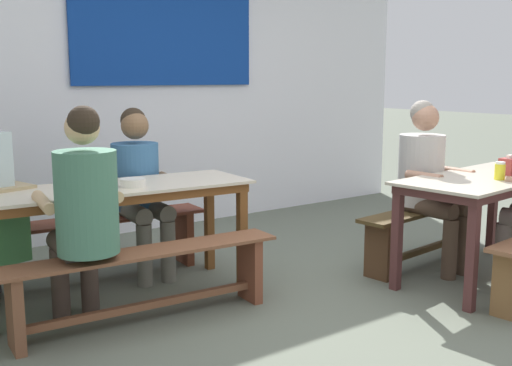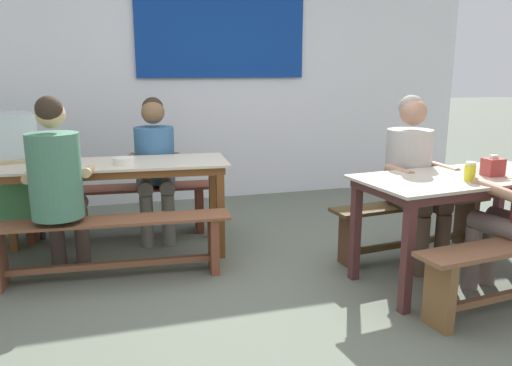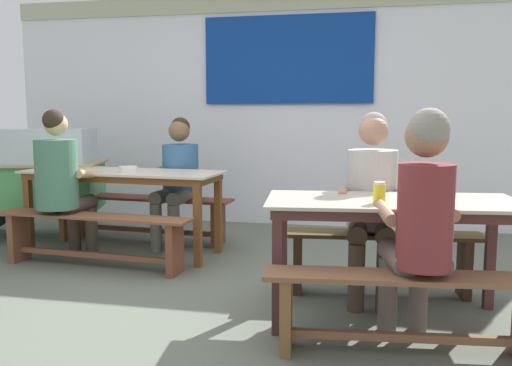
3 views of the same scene
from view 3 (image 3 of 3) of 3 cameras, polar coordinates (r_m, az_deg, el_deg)
The scene contains 16 objects.
ground_plane at distance 3.97m, azimuth -4.50°, elevation -11.56°, with size 40.00×40.00×0.00m, color #606758.
backdrop_wall at distance 6.32m, azimuth 2.26°, elevation 8.15°, with size 6.37×0.23×2.61m.
dining_table_far at distance 5.11m, azimuth -13.73°, elevation 0.35°, with size 1.86×0.75×0.76m.
dining_table_near at distance 3.43m, azimuth 13.99°, elevation -3.08°, with size 1.58×0.84×0.76m.
bench_far_back at distance 5.60m, azimuth -11.04°, elevation -2.95°, with size 1.73×0.43×0.45m.
bench_far_front at distance 4.75m, azimuth -16.63°, elevation -5.10°, with size 1.73×0.39×0.45m.
bench_near_back at distance 4.00m, azimuth 12.81°, elevation -7.22°, with size 1.42×0.40×0.45m.
bench_near_front at distance 3.04m, azimuth 15.10°, elevation -11.92°, with size 1.49×0.40×0.45m.
food_cart at distance 6.09m, azimuth -22.61°, elevation 0.99°, with size 1.93×1.22×1.13m.
person_near_front at distance 3.01m, azimuth 16.78°, elevation -3.26°, with size 0.45×0.56×1.31m.
person_center_facing at distance 5.33m, azimuth -8.17°, elevation 1.02°, with size 0.48×0.61×1.24m.
person_right_near_table at distance 3.84m, azimuth 11.99°, elevation -1.15°, with size 0.46×0.59×1.29m.
person_left_back_turned at distance 4.91m, azimuth -19.63°, elevation 0.51°, with size 0.48×0.57×1.31m.
tissue_box at distance 3.36m, azimuth 17.19°, elevation -0.88°, with size 0.13×0.11×0.14m.
condiment_jar at distance 3.25m, azimuth 12.74°, elevation -0.99°, with size 0.07×0.07×0.13m.
soup_bowl at distance 4.97m, azimuth -13.20°, elevation 1.41°, with size 0.16×0.16×0.05m, color silver.
Camera 3 is at (1.08, -3.60, 1.29)m, focal length 38.38 mm.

